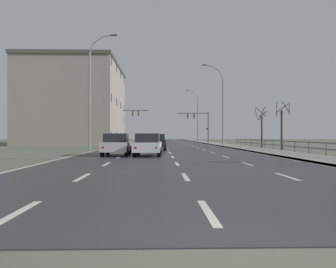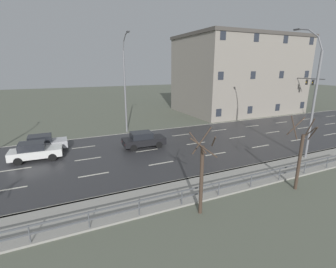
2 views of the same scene
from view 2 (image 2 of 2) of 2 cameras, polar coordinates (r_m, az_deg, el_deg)
The scene contains 11 objects.
ground_plane at distance 34.33m, azimuth 26.50°, elevation 0.75°, with size 160.00×160.00×0.12m.
guardrail at distance 13.15m, azimuth -12.35°, elevation -17.16°, with size 0.07×38.19×1.00m.
street_lamp_midground at distance 23.42m, azimuth 30.72°, elevation 7.34°, with size 2.90×0.24×10.85m.
street_lamp_left_bank at distance 29.22m, azimuth -9.99°, elevation 10.90°, with size 2.73×0.24×11.26m.
traffic_signal_left at distance 45.11m, azimuth 28.46°, elevation 9.26°, with size 5.24×0.36×6.18m.
car_near_left at distance 24.06m, azimuth -5.81°, elevation -1.29°, with size 1.97×4.17×1.57m.
car_far_right at distance 25.69m, azimuth -27.24°, elevation -1.89°, with size 1.85×4.11×1.57m.
car_distant at distance 23.60m, azimuth -28.70°, elevation -3.52°, with size 1.96×4.17×1.57m.
brick_building at distance 45.45m, azimuth 16.07°, elevation 13.23°, with size 13.68×19.92×12.73m.
bare_tree_mid at distance 13.00m, azimuth 7.91°, elevation -9.47°, with size 1.53×1.74×4.75m.
bare_tree_far at distance 17.54m, azimuth 28.51°, elevation -4.55°, with size 1.59×1.69×4.78m.
Camera 2 is at (20.79, 21.81, 7.73)m, focal length 26.03 mm.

